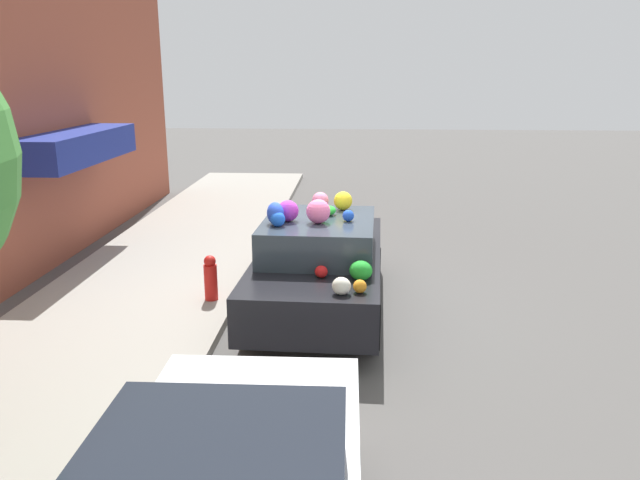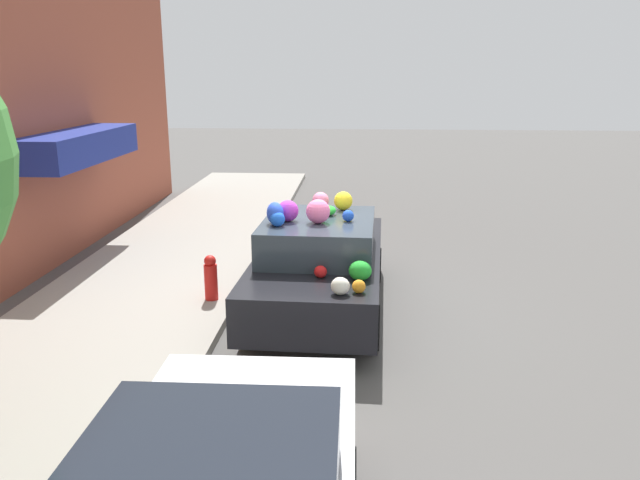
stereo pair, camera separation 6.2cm
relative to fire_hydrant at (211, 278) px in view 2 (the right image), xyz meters
The scene contains 4 objects.
ground_plane 1.54m from the fire_hydrant, 88.30° to the right, with size 60.00×60.00×0.00m, color #565451.
sidewalk_curb 1.30m from the fire_hydrant, 87.98° to the left, with size 24.00×3.20×0.13m.
fire_hydrant is the anchor object (origin of this frame).
art_car 1.68m from the fire_hydrant, 89.97° to the right, with size 4.40×1.94×1.78m.
Camera 2 is at (-8.88, -0.77, 3.51)m, focal length 35.00 mm.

